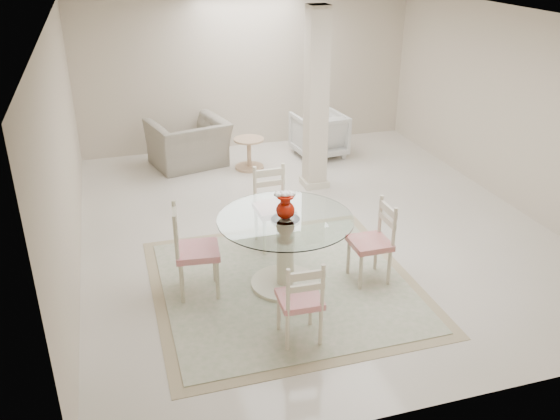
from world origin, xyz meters
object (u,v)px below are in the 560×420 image
object	(u,v)px
dining_table	(285,252)
red_vase	(285,206)
side_table	(249,155)
column	(316,100)
dining_chair_north	(272,201)
dining_chair_west	(190,244)
armchair_white	(319,135)
dining_chair_east	(376,236)
dining_chair_south	(302,296)
recliner_taupe	(189,143)

from	to	relation	value
dining_table	red_vase	distance (m)	0.56
side_table	column	bearing A→B (deg)	-51.44
dining_chair_north	dining_chair_west	distance (m)	1.44
red_vase	dining_chair_north	xyz separation A→B (m)	(0.14, 1.01, -0.40)
red_vase	armchair_white	world-z (taller)	red_vase
dining_chair_west	red_vase	bearing A→B (deg)	-92.12
dining_chair_east	dining_chair_south	bearing A→B (deg)	-53.51
dining_chair_south	column	bearing A→B (deg)	-109.13
red_vase	armchair_white	bearing A→B (deg)	65.07
column	recliner_taupe	distance (m)	2.44
red_vase	dining_chair_east	bearing A→B (deg)	-8.35
dining_table	armchair_white	size ratio (longest dim) A/B	1.73
dining_chair_east	recliner_taupe	xyz separation A→B (m)	(-1.45, 4.22, -0.16)
red_vase	side_table	xyz separation A→B (m)	(0.49, 3.66, -0.75)
column	recliner_taupe	size ratio (longest dim) A/B	2.26
red_vase	armchair_white	xyz separation A→B (m)	(1.82, 3.92, -0.60)
recliner_taupe	dining_chair_east	bearing A→B (deg)	94.58
dining_chair_west	side_table	size ratio (longest dim) A/B	2.21
red_vase	dining_chair_north	bearing A→B (deg)	81.98
dining_chair_east	recliner_taupe	distance (m)	4.47
side_table	dining_table	bearing A→B (deg)	-97.68
recliner_taupe	armchair_white	xyz separation A→B (m)	(2.26, -0.16, -0.01)
side_table	dining_chair_west	bearing A→B (deg)	-113.25
dining_chair_east	armchair_white	bearing A→B (deg)	168.48
armchair_white	side_table	xyz separation A→B (m)	(-1.33, -0.26, -0.14)
dining_table	dining_chair_east	xyz separation A→B (m)	(1.01, -0.14, 0.12)
recliner_taupe	armchair_white	size ratio (longest dim) A/B	1.42
dining_table	recliner_taupe	world-z (taller)	dining_table
side_table	recliner_taupe	bearing A→B (deg)	155.76
dining_chair_east	armchair_white	xyz separation A→B (m)	(0.82, 4.07, -0.17)
dining_chair_south	side_table	bearing A→B (deg)	-95.54
column	armchair_white	distance (m)	1.68
dining_table	column	bearing A→B (deg)	64.14
red_vase	dining_chair_east	size ratio (longest dim) A/B	0.29
red_vase	dining_chair_north	world-z (taller)	red_vase
dining_chair_south	side_table	size ratio (longest dim) A/B	1.92
dining_chair_north	dining_chair_south	world-z (taller)	dining_chair_north
side_table	dining_chair_east	bearing A→B (deg)	-82.31
side_table	dining_chair_north	bearing A→B (deg)	-97.56
dining_chair_west	side_table	bearing A→B (deg)	-17.00
dining_chair_west	dining_table	bearing A→B (deg)	-92.31
column	armchair_white	size ratio (longest dim) A/B	3.20
red_vase	armchair_white	size ratio (longest dim) A/B	0.37
dining_chair_south	armchair_white	distance (m)	5.31
dining_chair_east	recliner_taupe	size ratio (longest dim) A/B	0.88
dining_chair_north	dining_chair_south	bearing A→B (deg)	-99.83
dining_chair_east	armchair_white	world-z (taller)	dining_chair_east
column	recliner_taupe	world-z (taller)	column
column	dining_chair_west	bearing A→B (deg)	-132.56
dining_table	red_vase	xyz separation A→B (m)	(0.00, 0.00, 0.56)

